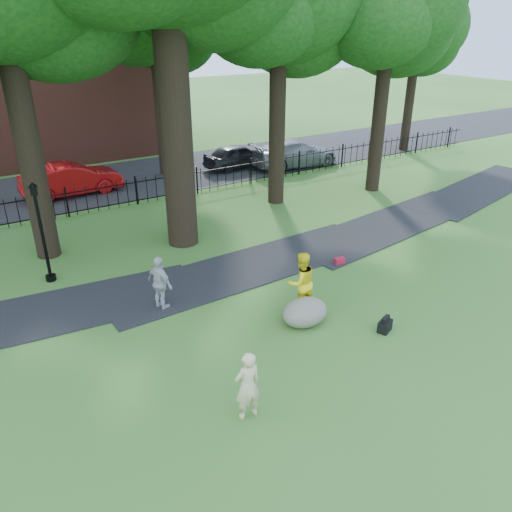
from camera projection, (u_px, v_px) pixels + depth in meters
ground at (293, 332)px, 13.30m from camera, size 120.00×120.00×0.00m
footpath at (249, 267)px, 16.77m from camera, size 36.07×3.85×0.03m
street at (111, 182)px, 25.58m from camera, size 80.00×7.00×0.02m
iron_fence at (136, 191)px, 22.25m from camera, size 44.00×0.04×1.20m
woman at (248, 385)px, 10.17m from camera, size 0.59×0.39×1.60m
man at (301, 282)px, 13.95m from camera, size 0.93×0.76×1.80m
pedestrian at (160, 283)px, 14.07m from camera, size 0.69×1.03×1.62m
boulder at (305, 310)px, 13.58m from camera, size 1.61×1.45×0.77m
lamppost at (42, 234)px, 15.27m from camera, size 0.32×0.32×3.25m
backpack at (385, 326)px, 13.29m from camera, size 0.49×0.41×0.32m
red_bag at (340, 261)px, 16.94m from camera, size 0.39×0.29×0.24m
red_sedan at (71, 179)px, 23.42m from camera, size 4.61×1.78×1.50m
grey_car at (238, 156)px, 27.75m from camera, size 4.02×1.84×1.34m
silver_car at (295, 153)px, 28.00m from camera, size 5.23×2.48×1.47m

